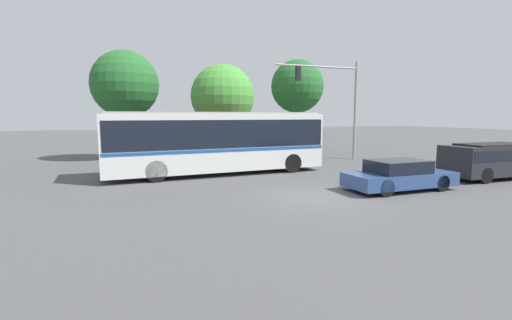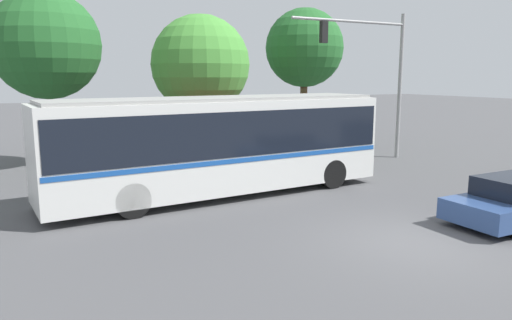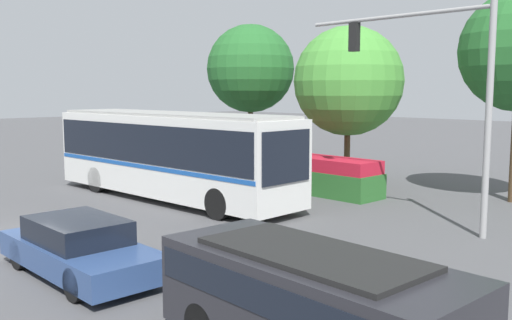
% 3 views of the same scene
% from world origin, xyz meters
% --- Properties ---
extents(ground_plane, '(140.00, 140.00, 0.00)m').
position_xyz_m(ground_plane, '(0.00, 0.00, 0.00)').
color(ground_plane, '#4C4C4F').
extents(city_bus, '(11.31, 3.07, 3.19)m').
position_xyz_m(city_bus, '(-2.14, 6.32, 1.81)').
color(city_bus, silver).
rests_on(city_bus, ground).
extents(sedan_foreground, '(4.50, 1.83, 1.23)m').
position_xyz_m(sedan_foreground, '(3.74, -0.20, 0.59)').
color(sedan_foreground, navy).
rests_on(sedan_foreground, ground).
extents(suv_left_lane, '(4.89, 2.09, 1.69)m').
position_xyz_m(suv_left_lane, '(9.83, 0.37, 0.98)').
color(suv_left_lane, '#232328').
rests_on(suv_left_lane, ground).
extents(traffic_light_pole, '(6.10, 0.24, 6.64)m').
position_xyz_m(traffic_light_pole, '(6.88, 9.17, 4.39)').
color(traffic_light_pole, gray).
rests_on(traffic_light_pole, ground).
extents(flowering_hedge, '(6.93, 1.58, 1.42)m').
position_xyz_m(flowering_hedge, '(-0.11, 11.27, 0.70)').
color(flowering_hedge, '#286028').
rests_on(flowering_hedge, ground).
extents(street_tree_left, '(4.45, 4.45, 7.31)m').
position_xyz_m(street_tree_left, '(-6.38, 14.28, 5.08)').
color(street_tree_left, brown).
rests_on(street_tree_left, ground).
extents(street_tree_centre, '(4.60, 4.60, 6.67)m').
position_xyz_m(street_tree_centre, '(0.22, 13.76, 4.37)').
color(street_tree_centre, brown).
rests_on(street_tree_centre, ground).
extents(street_tree_right, '(4.28, 4.28, 7.50)m').
position_xyz_m(street_tree_right, '(6.82, 14.92, 5.33)').
color(street_tree_right, brown).
rests_on(street_tree_right, ground).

